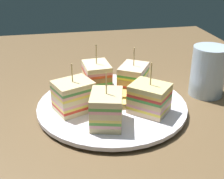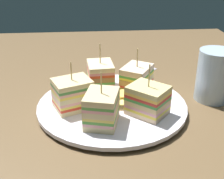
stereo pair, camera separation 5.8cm
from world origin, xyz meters
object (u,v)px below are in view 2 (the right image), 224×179
at_px(chip_pile, 118,98).
at_px(drinking_glass, 214,79).
at_px(sandwich_wedge_2, 136,79).
at_px(sandwich_wedge_1, 148,100).
at_px(sandwich_wedge_0, 102,109).
at_px(sandwich_wedge_3, 100,76).
at_px(plate, 112,106).
at_px(sandwich_wedge_4, 73,94).
at_px(spoon, 126,77).

relative_size(chip_pile, drinking_glass, 0.65).
distance_m(sandwich_wedge_2, drinking_glass, 0.16).
bearing_deg(drinking_glass, sandwich_wedge_1, -64.56).
bearing_deg(sandwich_wedge_0, chip_pile, -11.61).
xyz_separation_m(sandwich_wedge_2, sandwich_wedge_3, (-0.02, -0.07, 0.00)).
relative_size(plate, sandwich_wedge_4, 3.15).
relative_size(sandwich_wedge_1, chip_pile, 1.38).
height_order(sandwich_wedge_4, chip_pile, sandwich_wedge_4).
bearing_deg(sandwich_wedge_2, sandwich_wedge_3, -74.80).
height_order(sandwich_wedge_1, spoon, sandwich_wedge_1).
distance_m(sandwich_wedge_1, sandwich_wedge_2, 0.10).
bearing_deg(sandwich_wedge_0, drinking_glass, -52.87).
xyz_separation_m(chip_pile, drinking_glass, (-0.03, 0.20, 0.02)).
relative_size(sandwich_wedge_3, chip_pile, 1.41).
height_order(sandwich_wedge_1, drinking_glass, sandwich_wedge_1).
bearing_deg(sandwich_wedge_0, spoon, -3.80).
bearing_deg(sandwich_wedge_0, plate, -3.98).
distance_m(chip_pile, spoon, 0.15).
bearing_deg(sandwich_wedge_0, sandwich_wedge_3, 12.27).
relative_size(sandwich_wedge_1, sandwich_wedge_3, 0.98).
height_order(sandwich_wedge_3, drinking_glass, sandwich_wedge_3).
xyz_separation_m(sandwich_wedge_0, sandwich_wedge_2, (-0.12, 0.08, -0.00)).
bearing_deg(spoon, drinking_glass, 108.66).
distance_m(sandwich_wedge_1, sandwich_wedge_4, 0.14).
relative_size(sandwich_wedge_3, drinking_glass, 0.93).
bearing_deg(spoon, chip_pile, 40.56).
bearing_deg(sandwich_wedge_1, sandwich_wedge_0, 59.56).
height_order(chip_pile, spoon, chip_pile).
height_order(plate, sandwich_wedge_3, sandwich_wedge_3).
xyz_separation_m(sandwich_wedge_1, spoon, (-0.19, -0.01, -0.04)).
xyz_separation_m(sandwich_wedge_0, chip_pile, (-0.07, 0.04, -0.02)).
bearing_deg(sandwich_wedge_3, sandwich_wedge_2, 68.71).
bearing_deg(sandwich_wedge_3, drinking_glass, 74.44).
height_order(chip_pile, drinking_glass, drinking_glass).
bearing_deg(spoon, sandwich_wedge_4, 16.74).
distance_m(sandwich_wedge_0, sandwich_wedge_2, 0.15).
height_order(plate, sandwich_wedge_4, sandwich_wedge_4).
relative_size(sandwich_wedge_0, drinking_glass, 0.89).
height_order(sandwich_wedge_2, sandwich_wedge_4, sandwich_wedge_2).
bearing_deg(sandwich_wedge_0, sandwich_wedge_4, 54.65).
height_order(sandwich_wedge_3, spoon, sandwich_wedge_3).
relative_size(sandwich_wedge_2, spoon, 0.75).
relative_size(sandwich_wedge_2, sandwich_wedge_4, 1.02).
distance_m(sandwich_wedge_3, sandwich_wedge_4, 0.10).
xyz_separation_m(sandwich_wedge_1, chip_pile, (-0.05, -0.05, -0.02)).
bearing_deg(sandwich_wedge_1, chip_pile, -1.71).
distance_m(sandwich_wedge_3, drinking_glass, 0.24).
distance_m(plate, sandwich_wedge_0, 0.08).
relative_size(sandwich_wedge_1, spoon, 0.77).
height_order(plate, chip_pile, chip_pile).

